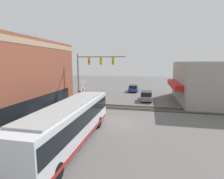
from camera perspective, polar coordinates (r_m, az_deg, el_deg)
ground_plane at (r=18.23m, az=2.32°, el=-10.62°), size 120.00×120.00×0.00m
shop_building at (r=30.65m, az=29.39°, el=2.11°), size 13.62×10.49×6.17m
city_bus at (r=13.53m, az=-13.54°, el=-10.19°), size 11.79×2.59×3.10m
traffic_signal_gantry at (r=22.94m, az=-6.77°, el=6.77°), size 0.42×6.39×7.18m
crossing_signal at (r=23.10m, az=-9.48°, el=-0.68°), size 1.41×1.18×3.81m
rail_track_near at (r=23.90m, az=4.68°, el=-5.83°), size 2.60×60.00×0.15m
parked_car_grey at (r=28.69m, az=11.15°, el=-2.11°), size 4.65×1.82×1.51m
parked_car_blue at (r=37.10m, az=6.98°, el=0.39°), size 4.53×1.82×1.39m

